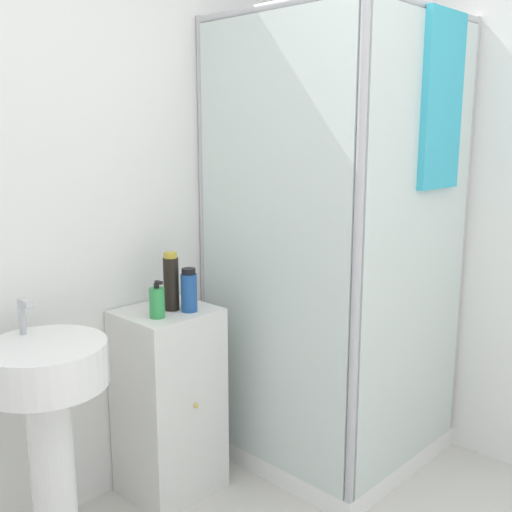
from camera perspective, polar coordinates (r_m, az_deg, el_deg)
wall_back at (r=2.42m, az=-20.00°, el=3.60°), size 6.40×0.06×2.50m
shower_enclosure at (r=2.90m, az=7.76°, el=-8.49°), size 0.90×0.93×2.06m
vanity_cabinet at (r=2.70m, az=-8.28°, el=-13.56°), size 0.38×0.37×0.83m
sink at (r=2.25m, az=-19.18°, el=-13.67°), size 0.42×0.42×0.99m
soap_dispenser at (r=2.44m, az=-9.41°, el=-4.37°), size 0.06×0.06×0.15m
shampoo_bottle_tall_black at (r=2.52m, az=-8.09°, el=-2.46°), size 0.06×0.06×0.25m
shampoo_bottle_blue at (r=2.50m, az=-6.40°, el=-3.30°), size 0.07×0.07×0.18m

